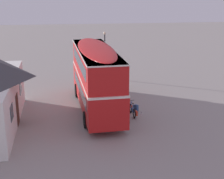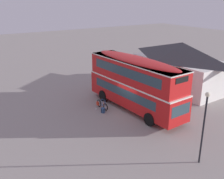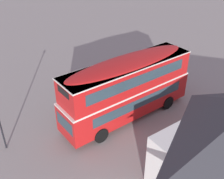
% 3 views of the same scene
% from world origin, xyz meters
% --- Properties ---
extents(ground_plane, '(120.00, 120.00, 0.00)m').
position_xyz_m(ground_plane, '(0.00, 0.00, 0.00)').
color(ground_plane, gray).
extents(double_decker_bus, '(10.74, 3.11, 4.79)m').
position_xyz_m(double_decker_bus, '(-0.49, 0.63, 2.64)').
color(double_decker_bus, black).
rests_on(double_decker_bus, ground).
extents(touring_bicycle, '(1.77, 0.51, 0.99)m').
position_xyz_m(touring_bicycle, '(-2.20, -1.82, 0.37)').
color(touring_bicycle, black).
rests_on(touring_bicycle, ground).
extents(backpack_on_ground, '(0.40, 0.39, 0.52)m').
position_xyz_m(backpack_on_ground, '(-1.30, -2.22, 0.27)').
color(backpack_on_ground, '#2D4C7A').
rests_on(backpack_on_ground, ground).
extents(water_bottle_clear_plastic, '(0.07, 0.07, 0.24)m').
position_xyz_m(water_bottle_clear_plastic, '(-2.18, -2.43, 0.11)').
color(water_bottle_clear_plastic, silver).
rests_on(water_bottle_clear_plastic, ground).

